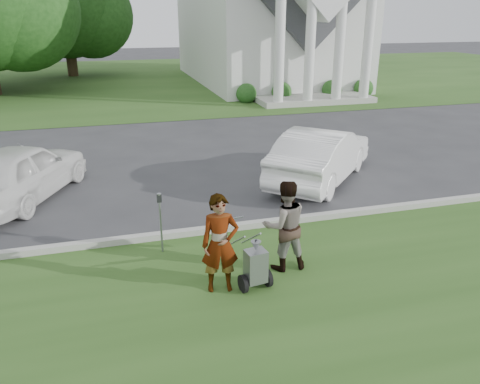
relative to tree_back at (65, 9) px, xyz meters
name	(u,v)px	position (x,y,z in m)	size (l,w,h in m)	color
ground	(208,245)	(4.01, -29.99, -4.73)	(120.00, 120.00, 0.00)	#333335
grass_strip	(250,335)	(4.01, -32.99, -4.72)	(80.00, 7.00, 0.01)	#294B19
church_lawn	(130,79)	(4.01, -2.99, -4.72)	(80.00, 30.00, 0.01)	#294B19
curb	(202,231)	(4.01, -29.44, -4.65)	(80.00, 0.18, 0.15)	#9E9E93
tree_back	(65,9)	(0.00, 0.00, 0.00)	(9.61, 7.60, 8.89)	#332316
striping_cart	(255,267)	(4.47, -31.79, -4.30)	(0.59, 1.12, 0.99)	black
person_left	(220,245)	(3.89, -31.66, -3.86)	(0.63, 0.42, 1.74)	#999999
person_right	(285,226)	(5.19, -31.26, -3.87)	(0.84, 0.65, 1.72)	#999999
parking_meter_near	(160,216)	(3.09, -30.02, -3.93)	(0.09, 0.08, 1.26)	gray
car_b	(21,172)	(0.03, -26.15, -3.99)	(1.74, 4.32, 1.47)	white
car_d	(321,155)	(7.95, -26.90, -3.97)	(1.60, 4.59, 1.51)	white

